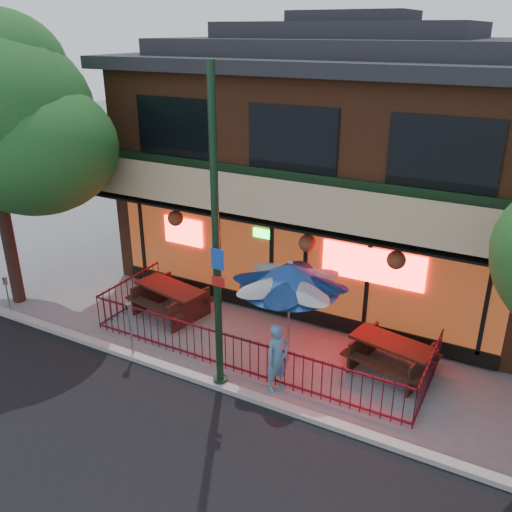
{
  "coord_description": "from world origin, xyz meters",
  "views": [
    {
      "loc": [
        5.58,
        -9.01,
        7.49
      ],
      "look_at": [
        -0.37,
        2.0,
        2.23
      ],
      "focal_mm": 38.0,
      "sensor_mm": 36.0,
      "label": 1
    }
  ],
  "objects_px": {
    "picnic_table_right": "(392,352)",
    "pedestrian": "(278,358)",
    "patio_umbrella": "(290,276)",
    "picnic_table_left": "(171,296)",
    "parking_meter_far": "(7,289)",
    "street_light": "(217,258)",
    "parking_meter_near": "(130,322)"
  },
  "relations": [
    {
      "from": "picnic_table_right",
      "to": "pedestrian",
      "type": "height_order",
      "value": "pedestrian"
    },
    {
      "from": "picnic_table_right",
      "to": "patio_umbrella",
      "type": "xyz_separation_m",
      "value": [
        -2.32,
        -0.72,
        1.74
      ]
    },
    {
      "from": "picnic_table_left",
      "to": "parking_meter_far",
      "type": "xyz_separation_m",
      "value": [
        -4.02,
        -2.17,
        0.21
      ]
    },
    {
      "from": "street_light",
      "to": "picnic_table_right",
      "type": "bearing_deg",
      "value": 35.97
    },
    {
      "from": "picnic_table_right",
      "to": "parking_meter_near",
      "type": "height_order",
      "value": "parking_meter_near"
    },
    {
      "from": "pedestrian",
      "to": "parking_meter_near",
      "type": "distance_m",
      "value": 3.72
    },
    {
      "from": "patio_umbrella",
      "to": "pedestrian",
      "type": "distance_m",
      "value": 1.86
    },
    {
      "from": "patio_umbrella",
      "to": "parking_meter_near",
      "type": "xyz_separation_m",
      "value": [
        -3.4,
        -1.71,
        -1.26
      ]
    },
    {
      "from": "picnic_table_right",
      "to": "patio_umbrella",
      "type": "bearing_deg",
      "value": -162.69
    },
    {
      "from": "street_light",
      "to": "picnic_table_left",
      "type": "distance_m",
      "value": 4.5
    },
    {
      "from": "picnic_table_right",
      "to": "parking_meter_near",
      "type": "distance_m",
      "value": 6.24
    },
    {
      "from": "street_light",
      "to": "picnic_table_left",
      "type": "height_order",
      "value": "street_light"
    },
    {
      "from": "street_light",
      "to": "pedestrian",
      "type": "relative_size",
      "value": 4.28
    },
    {
      "from": "picnic_table_right",
      "to": "parking_meter_far",
      "type": "height_order",
      "value": "parking_meter_far"
    },
    {
      "from": "street_light",
      "to": "picnic_table_left",
      "type": "bearing_deg",
      "value": 143.92
    },
    {
      "from": "street_light",
      "to": "parking_meter_far",
      "type": "height_order",
      "value": "street_light"
    },
    {
      "from": "street_light",
      "to": "picnic_table_right",
      "type": "height_order",
      "value": "street_light"
    },
    {
      "from": "street_light",
      "to": "patio_umbrella",
      "type": "height_order",
      "value": "street_light"
    },
    {
      "from": "street_light",
      "to": "picnic_table_right",
      "type": "xyz_separation_m",
      "value": [
        3.25,
        2.36,
        -2.61
      ]
    },
    {
      "from": "picnic_table_right",
      "to": "parking_meter_near",
      "type": "xyz_separation_m",
      "value": [
        -5.72,
        -2.43,
        0.48
      ]
    },
    {
      "from": "picnic_table_left",
      "to": "parking_meter_near",
      "type": "distance_m",
      "value": 2.35
    },
    {
      "from": "parking_meter_far",
      "to": "picnic_table_left",
      "type": "bearing_deg",
      "value": 28.32
    },
    {
      "from": "parking_meter_near",
      "to": "picnic_table_left",
      "type": "bearing_deg",
      "value": 102.57
    },
    {
      "from": "patio_umbrella",
      "to": "parking_meter_far",
      "type": "xyz_separation_m",
      "value": [
        -7.92,
        -1.63,
        -1.49
      ]
    },
    {
      "from": "patio_umbrella",
      "to": "parking_meter_near",
      "type": "height_order",
      "value": "patio_umbrella"
    },
    {
      "from": "picnic_table_right",
      "to": "parking_meter_far",
      "type": "bearing_deg",
      "value": -167.07
    },
    {
      "from": "street_light",
      "to": "patio_umbrella",
      "type": "distance_m",
      "value": 2.07
    },
    {
      "from": "picnic_table_right",
      "to": "parking_meter_near",
      "type": "bearing_deg",
      "value": -156.97
    },
    {
      "from": "picnic_table_left",
      "to": "picnic_table_right",
      "type": "relative_size",
      "value": 1.07
    },
    {
      "from": "picnic_table_left",
      "to": "picnic_table_right",
      "type": "height_order",
      "value": "picnic_table_left"
    },
    {
      "from": "patio_umbrella",
      "to": "pedestrian",
      "type": "bearing_deg",
      "value": -76.46
    },
    {
      "from": "picnic_table_left",
      "to": "patio_umbrella",
      "type": "xyz_separation_m",
      "value": [
        3.9,
        -0.54,
        1.7
      ]
    }
  ]
}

